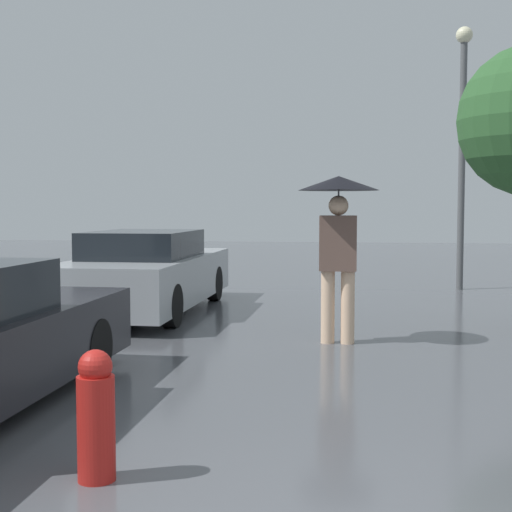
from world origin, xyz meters
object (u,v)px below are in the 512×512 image
(street_lamp, at_px, (462,129))
(fire_hydrant, at_px, (96,416))
(pedestrian, at_px, (338,220))
(parked_car_farthest, at_px, (148,273))

(street_lamp, height_order, fire_hydrant, street_lamp)
(pedestrian, relative_size, street_lamp, 0.39)
(parked_car_farthest, distance_m, street_lamp, 6.83)
(street_lamp, distance_m, fire_hydrant, 11.23)
(pedestrian, xyz_separation_m, parked_car_farthest, (-2.97, 2.15, -0.86))
(parked_car_farthest, xyz_separation_m, street_lamp, (5.15, 3.73, 2.50))
(pedestrian, height_order, parked_car_farthest, pedestrian)
(parked_car_farthest, height_order, fire_hydrant, parked_car_farthest)
(street_lamp, bearing_deg, parked_car_farthest, -144.03)
(parked_car_farthest, bearing_deg, street_lamp, 35.97)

